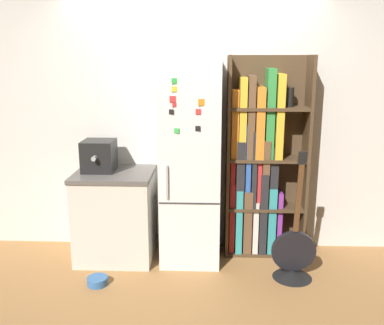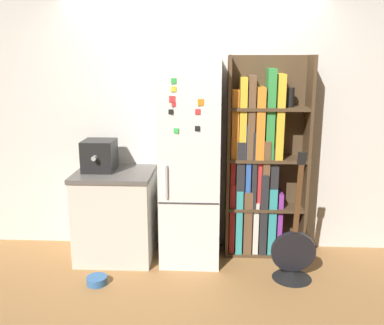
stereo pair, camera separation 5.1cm
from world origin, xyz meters
The scene contains 8 objects.
ground_plane centered at (0.00, 0.00, 0.00)m, with size 16.00×16.00×0.00m, color #A87542.
wall_back centered at (0.00, 0.47, 1.30)m, with size 8.00×0.05×2.60m.
refrigerator centered at (0.00, 0.15, 0.97)m, with size 0.56×0.63×1.93m.
bookshelf centered at (0.66, 0.31, 0.89)m, with size 0.78×0.32×1.96m.
kitchen_counter centered at (-0.73, 0.14, 0.44)m, with size 0.74×0.65×0.87m.
espresso_machine centered at (-0.88, 0.17, 1.02)m, with size 0.30×0.36×0.30m.
guitar centered at (0.94, -0.24, 0.17)m, with size 0.39×0.35×1.19m.
pet_bowl centered at (-0.79, -0.43, 0.04)m, with size 0.18×0.18×0.07m.
Camera 1 is at (0.17, -3.78, 1.92)m, focal length 40.00 mm.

